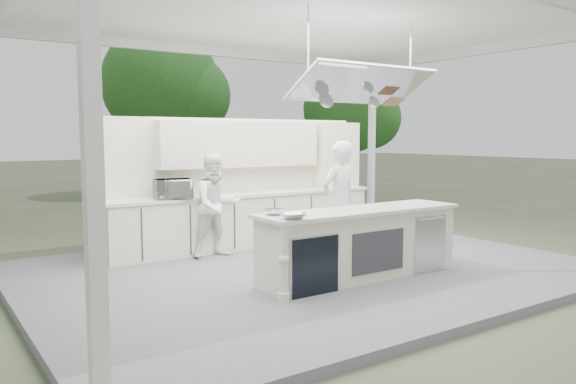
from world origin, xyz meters
TOP-DOWN VIEW (x-y plane):
  - ground at (0.00, 0.00)m, footprint 90.00×90.00m
  - stage_deck at (0.00, 0.00)m, footprint 8.00×6.00m
  - tent at (0.00, -0.01)m, footprint 8.20×6.20m
  - demo_island at (0.18, -0.91)m, footprint 3.10×0.79m
  - back_counter at (0.00, 1.90)m, footprint 5.08×0.72m
  - back_wall_unit at (0.44, 2.11)m, footprint 5.05×0.48m
  - tree_cluster at (-0.16, 9.77)m, footprint 19.55×9.40m
  - head_chef at (0.61, 0.06)m, footprint 0.73×0.53m
  - sous_chef at (-0.82, 1.42)m, footprint 0.82×0.65m
  - toaster_oven at (-1.42, 1.72)m, footprint 0.62×0.47m
  - bowl_large at (-1.10, -1.15)m, footprint 0.36×0.36m
  - bowl_small at (-1.10, -0.73)m, footprint 0.31×0.31m

SIDE VIEW (x-z plane):
  - ground at x=0.00m, z-range 0.00..0.00m
  - stage_deck at x=0.00m, z-range 0.00..0.12m
  - demo_island at x=0.18m, z-range 0.12..1.07m
  - back_counter at x=0.00m, z-range 0.12..1.07m
  - sous_chef at x=-0.82m, z-range 0.12..1.79m
  - head_chef at x=0.61m, z-range 0.12..1.99m
  - bowl_large at x=-1.10m, z-range 1.07..1.15m
  - bowl_small at x=-1.10m, z-range 1.07..1.15m
  - toaster_oven at x=-1.42m, z-range 1.07..1.38m
  - back_wall_unit at x=0.44m, z-range 0.45..2.70m
  - tree_cluster at x=-0.16m, z-range 0.36..6.21m
  - tent at x=0.00m, z-range 1.78..5.64m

